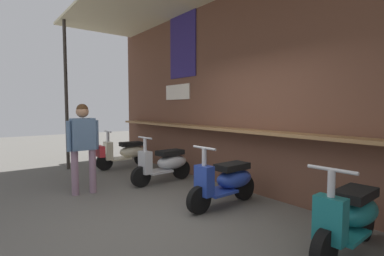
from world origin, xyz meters
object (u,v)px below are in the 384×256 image
scooter_cream (127,152)px  shopper_with_handbag (84,140)px  scooter_silver (165,163)px  scooter_teal (350,216)px  scooter_blue (227,181)px

scooter_cream → shopper_with_handbag: bearing=49.6°
scooter_silver → shopper_with_handbag: shopper_with_handbag is taller
scooter_teal → shopper_with_handbag: bearing=-70.4°
scooter_blue → scooter_teal: (1.84, -0.00, 0.00)m
scooter_cream → scooter_teal: bearing=93.2°
scooter_blue → scooter_teal: same height
scooter_blue → scooter_silver: bearing=-91.9°
scooter_teal → scooter_cream: bearing=-92.7°
scooter_cream → scooter_teal: (5.47, 0.00, 0.00)m
scooter_silver → scooter_teal: bearing=87.1°
scooter_cream → scooter_teal: same height
scooter_silver → scooter_blue: size_ratio=1.00×
scooter_silver → shopper_with_handbag: bearing=-10.1°
scooter_cream → scooter_blue: same height
scooter_silver → scooter_teal: (3.63, 0.00, 0.00)m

